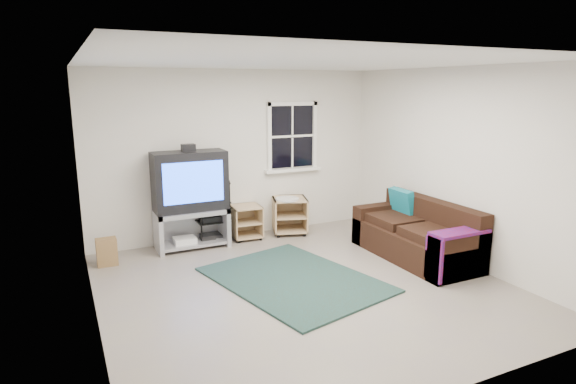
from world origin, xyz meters
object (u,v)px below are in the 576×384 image
side_table_right (289,212)px  side_table_left (245,221)px  av_rack (213,215)px  sofa (417,236)px  tv_unit (190,192)px

side_table_right → side_table_left: bearing=176.0°
av_rack → sofa: (2.37, -1.88, -0.12)m
side_table_left → tv_unit: bearing=-175.0°
tv_unit → av_rack: bearing=13.7°
av_rack → sofa: size_ratio=0.51×
side_table_left → side_table_right: bearing=-4.0°
side_table_left → sofa: size_ratio=0.28×
side_table_right → tv_unit: bearing=-179.1°
av_rack → side_table_left: (0.53, -0.01, -0.14)m
side_table_left → side_table_right: 0.74m
side_table_left → sofa: 2.62m
av_rack → side_table_right: 1.27m
av_rack → sofa: 3.02m
av_rack → side_table_left: 0.54m
tv_unit → av_rack: 0.56m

